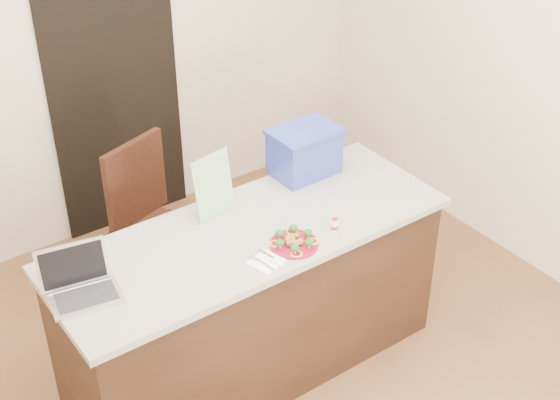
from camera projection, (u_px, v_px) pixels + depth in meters
ground at (279, 391)px, 4.22m from camera, size 4.00×4.00×0.00m
room_shell at (279, 125)px, 3.33m from camera, size 4.00×4.00×4.00m
doorway at (115, 90)px, 5.07m from camera, size 0.90×0.02×2.00m
island at (252, 301)px, 4.14m from camera, size 2.06×0.76×0.92m
plate at (294, 244)px, 3.78m from camera, size 0.24×0.24×0.02m
meatballs at (293, 240)px, 3.76m from camera, size 0.09×0.09×0.04m
broccoli at (294, 238)px, 3.76m from camera, size 0.20×0.19×0.04m
pepper_rings at (294, 242)px, 3.77m from camera, size 0.22×0.22×0.01m
napkin at (266, 262)px, 3.67m from camera, size 0.17×0.17×0.01m
fork at (261, 261)px, 3.66m from camera, size 0.04×0.16×0.00m
knife at (273, 260)px, 3.67m from camera, size 0.03×0.17×0.01m
yogurt_bottle at (335, 226)px, 3.86m from camera, size 0.04×0.04×0.08m
laptop at (79, 282)px, 3.45m from camera, size 0.34×0.30×0.22m
leaflet at (213, 186)px, 3.92m from camera, size 0.24×0.09×0.34m
blue_box at (304, 151)px, 4.28m from camera, size 0.38×0.28×0.27m
chair at (147, 215)px, 4.60m from camera, size 0.57×0.58×1.02m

